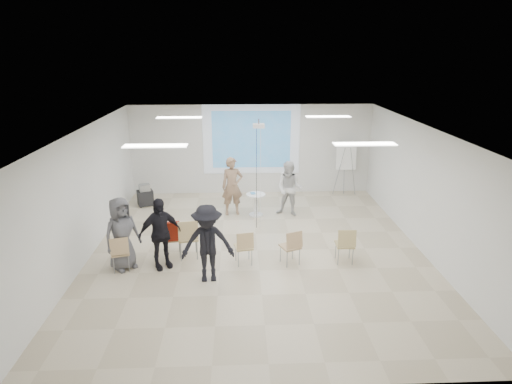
{
  "coord_description": "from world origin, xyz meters",
  "views": [
    {
      "loc": [
        -0.43,
        -9.49,
        4.71
      ],
      "look_at": [
        0.0,
        0.8,
        1.25
      ],
      "focal_mm": 30.0,
      "sensor_mm": 36.0,
      "label": 1
    }
  ],
  "objects_px": {
    "player_left": "(232,182)",
    "flipchart_easel": "(346,156)",
    "chair_left_inner": "(188,236)",
    "pedestal_table": "(256,203)",
    "laptop": "(188,236)",
    "av_cart": "(145,196)",
    "chair_right_inner": "(292,245)",
    "audience_left": "(159,229)",
    "chair_right_far": "(346,243)",
    "chair_left_mid": "(172,236)",
    "chair_center": "(244,245)",
    "audience_outer": "(121,230)",
    "player_right": "(290,186)",
    "audience_mid": "(207,239)",
    "chair_far_left": "(120,251)"
  },
  "relations": [
    {
      "from": "chair_far_left",
      "to": "av_cart",
      "type": "xyz_separation_m",
      "value": [
        -0.32,
        4.23,
        -0.18
      ]
    },
    {
      "from": "player_left",
      "to": "pedestal_table",
      "type": "bearing_deg",
      "value": -25.3
    },
    {
      "from": "player_left",
      "to": "chair_far_left",
      "type": "relative_size",
      "value": 2.34
    },
    {
      "from": "chair_right_far",
      "to": "audience_left",
      "type": "height_order",
      "value": "audience_left"
    },
    {
      "from": "flipchart_easel",
      "to": "av_cart",
      "type": "bearing_deg",
      "value": -169.31
    },
    {
      "from": "pedestal_table",
      "to": "audience_mid",
      "type": "xyz_separation_m",
      "value": [
        -1.16,
        -3.68,
        0.58
      ]
    },
    {
      "from": "chair_left_mid",
      "to": "av_cart",
      "type": "bearing_deg",
      "value": 100.22
    },
    {
      "from": "chair_left_inner",
      "to": "chair_right_far",
      "type": "bearing_deg",
      "value": -16.12
    },
    {
      "from": "chair_left_mid",
      "to": "audience_outer",
      "type": "bearing_deg",
      "value": -165.27
    },
    {
      "from": "audience_left",
      "to": "chair_far_left",
      "type": "bearing_deg",
      "value": 159.7
    },
    {
      "from": "audience_mid",
      "to": "av_cart",
      "type": "xyz_separation_m",
      "value": [
        -2.28,
        4.69,
        -0.65
      ]
    },
    {
      "from": "chair_left_inner",
      "to": "chair_right_far",
      "type": "height_order",
      "value": "chair_left_inner"
    },
    {
      "from": "player_left",
      "to": "chair_right_inner",
      "type": "bearing_deg",
      "value": -77.96
    },
    {
      "from": "chair_center",
      "to": "laptop",
      "type": "height_order",
      "value": "chair_center"
    },
    {
      "from": "chair_center",
      "to": "audience_outer",
      "type": "xyz_separation_m",
      "value": [
        -2.7,
        -0.03,
        0.45
      ]
    },
    {
      "from": "laptop",
      "to": "audience_left",
      "type": "height_order",
      "value": "audience_left"
    },
    {
      "from": "player_left",
      "to": "player_right",
      "type": "xyz_separation_m",
      "value": [
        1.68,
        -0.17,
        -0.08
      ]
    },
    {
      "from": "pedestal_table",
      "to": "av_cart",
      "type": "height_order",
      "value": "pedestal_table"
    },
    {
      "from": "player_right",
      "to": "chair_right_inner",
      "type": "distance_m",
      "value": 3.13
    },
    {
      "from": "laptop",
      "to": "audience_mid",
      "type": "xyz_separation_m",
      "value": [
        0.54,
        -1.11,
        0.44
      ]
    },
    {
      "from": "audience_left",
      "to": "av_cart",
      "type": "distance_m",
      "value": 4.3
    },
    {
      "from": "pedestal_table",
      "to": "laptop",
      "type": "xyz_separation_m",
      "value": [
        -1.7,
        -2.57,
        0.14
      ]
    },
    {
      "from": "player_right",
      "to": "av_cart",
      "type": "height_order",
      "value": "player_right"
    },
    {
      "from": "chair_right_far",
      "to": "flipchart_easel",
      "type": "bearing_deg",
      "value": 78.84
    },
    {
      "from": "chair_right_far",
      "to": "av_cart",
      "type": "xyz_separation_m",
      "value": [
        -5.36,
        4.08,
        -0.2
      ]
    },
    {
      "from": "player_right",
      "to": "chair_left_mid",
      "type": "bearing_deg",
      "value": -118.41
    },
    {
      "from": "player_right",
      "to": "laptop",
      "type": "relative_size",
      "value": 5.02
    },
    {
      "from": "player_left",
      "to": "audience_mid",
      "type": "bearing_deg",
      "value": -107.78
    },
    {
      "from": "audience_mid",
      "to": "av_cart",
      "type": "bearing_deg",
      "value": 112.51
    },
    {
      "from": "chair_right_far",
      "to": "audience_outer",
      "type": "distance_m",
      "value": 5.03
    },
    {
      "from": "chair_right_far",
      "to": "audience_left",
      "type": "relative_size",
      "value": 0.46
    },
    {
      "from": "chair_right_far",
      "to": "player_right",
      "type": "bearing_deg",
      "value": 108.95
    },
    {
      "from": "audience_mid",
      "to": "pedestal_table",
      "type": "bearing_deg",
      "value": 69.04
    },
    {
      "from": "player_left",
      "to": "flipchart_easel",
      "type": "bearing_deg",
      "value": 12.84
    },
    {
      "from": "laptop",
      "to": "av_cart",
      "type": "bearing_deg",
      "value": -73.88
    },
    {
      "from": "player_left",
      "to": "chair_center",
      "type": "xyz_separation_m",
      "value": [
        0.3,
        -3.21,
        -0.49
      ]
    },
    {
      "from": "chair_left_mid",
      "to": "av_cart",
      "type": "relative_size",
      "value": 1.3
    },
    {
      "from": "audience_left",
      "to": "chair_right_far",
      "type": "bearing_deg",
      "value": -29.68
    },
    {
      "from": "pedestal_table",
      "to": "chair_far_left",
      "type": "relative_size",
      "value": 0.83
    },
    {
      "from": "flipchart_easel",
      "to": "chair_right_far",
      "type": "bearing_deg",
      "value": -99.69
    },
    {
      "from": "flipchart_easel",
      "to": "audience_mid",
      "type": "bearing_deg",
      "value": -124.0
    },
    {
      "from": "player_right",
      "to": "chair_right_far",
      "type": "bearing_deg",
      "value": -51.74
    },
    {
      "from": "flipchart_easel",
      "to": "chair_left_inner",
      "type": "bearing_deg",
      "value": -133.06
    },
    {
      "from": "pedestal_table",
      "to": "chair_right_inner",
      "type": "bearing_deg",
      "value": -77.44
    },
    {
      "from": "chair_right_inner",
      "to": "flipchart_easel",
      "type": "distance_m",
      "value": 5.52
    },
    {
      "from": "player_right",
      "to": "chair_right_inner",
      "type": "relative_size",
      "value": 2.13
    },
    {
      "from": "chair_left_mid",
      "to": "laptop",
      "type": "distance_m",
      "value": 0.39
    },
    {
      "from": "player_left",
      "to": "chair_left_inner",
      "type": "relative_size",
      "value": 1.99
    },
    {
      "from": "player_right",
      "to": "audience_outer",
      "type": "relative_size",
      "value": 0.97
    },
    {
      "from": "player_left",
      "to": "laptop",
      "type": "distance_m",
      "value": 2.96
    }
  ]
}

